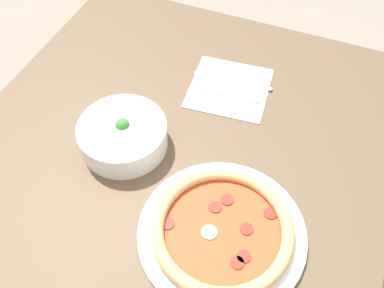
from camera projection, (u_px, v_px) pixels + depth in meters
The scene contains 7 objects.
ground_plane at pixel (179, 278), 1.57m from camera, with size 8.00×8.00×0.00m, color gray.
dining_table at pixel (173, 180), 1.05m from camera, with size 1.08×0.96×0.77m.
pizza at pixel (222, 230), 0.83m from camera, with size 0.33×0.33×0.04m.
bowl at pixel (123, 134), 0.95m from camera, with size 0.20×0.20×0.08m.
napkin at pixel (229, 88), 1.09m from camera, with size 0.21×0.21×0.00m.
fork at pixel (226, 95), 1.07m from camera, with size 0.02×0.17×0.00m.
knife at pixel (236, 82), 1.10m from camera, with size 0.03×0.21×0.01m.
Camera 1 is at (-0.52, -0.26, 1.55)m, focal length 40.00 mm.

